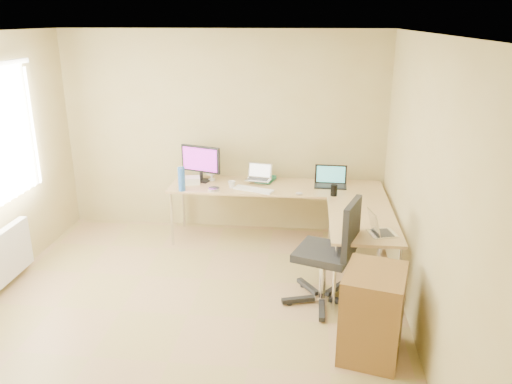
# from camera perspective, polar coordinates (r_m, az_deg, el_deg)

# --- Properties ---
(floor) EXTENTS (4.50, 4.50, 0.00)m
(floor) POSITION_cam_1_polar(r_m,az_deg,el_deg) (5.10, -7.66, -13.48)
(floor) COLOR tan
(floor) RESTS_ON ground
(ceiling) EXTENTS (4.50, 4.50, 0.00)m
(ceiling) POSITION_cam_1_polar(r_m,az_deg,el_deg) (4.31, -9.23, 17.13)
(ceiling) COLOR white
(ceiling) RESTS_ON ground
(wall_back) EXTENTS (4.50, 0.00, 4.50)m
(wall_back) POSITION_cam_1_polar(r_m,az_deg,el_deg) (6.66, -3.71, 6.63)
(wall_back) COLOR tan
(wall_back) RESTS_ON ground
(wall_front) EXTENTS (4.50, 0.00, 4.50)m
(wall_front) POSITION_cam_1_polar(r_m,az_deg,el_deg) (2.63, -20.63, -15.17)
(wall_front) COLOR tan
(wall_front) RESTS_ON ground
(wall_right) EXTENTS (0.00, 4.50, 4.50)m
(wall_right) POSITION_cam_1_polar(r_m,az_deg,el_deg) (4.52, 18.43, -0.38)
(wall_right) COLOR tan
(wall_right) RESTS_ON ground
(desk_main) EXTENTS (2.65, 0.70, 0.73)m
(desk_main) POSITION_cam_1_polar(r_m,az_deg,el_deg) (6.47, 2.23, -2.38)
(desk_main) COLOR tan
(desk_main) RESTS_ON ground
(desk_return) EXTENTS (0.70, 1.30, 0.73)m
(desk_return) POSITION_cam_1_polar(r_m,az_deg,el_deg) (5.58, 11.64, -6.44)
(desk_return) COLOR tan
(desk_return) RESTS_ON ground
(monitor) EXTENTS (0.57, 0.34, 0.47)m
(monitor) POSITION_cam_1_polar(r_m,az_deg,el_deg) (6.52, -6.21, 3.21)
(monitor) COLOR black
(monitor) RESTS_ON desk_main
(book_stack) EXTENTS (0.26, 0.31, 0.04)m
(book_stack) POSITION_cam_1_polar(r_m,az_deg,el_deg) (6.54, 1.11, 1.46)
(book_stack) COLOR #258163
(book_stack) RESTS_ON desk_main
(laptop_center) EXTENTS (0.34, 0.29, 0.20)m
(laptop_center) POSITION_cam_1_polar(r_m,az_deg,el_deg) (6.41, 0.28, 2.22)
(laptop_center) COLOR silver
(laptop_center) RESTS_ON desk_main
(laptop_black) EXTENTS (0.41, 0.31, 0.25)m
(laptop_black) POSITION_cam_1_polar(r_m,az_deg,el_deg) (6.36, 8.39, 1.71)
(laptop_black) COLOR black
(laptop_black) RESTS_ON desk_main
(keyboard) EXTENTS (0.51, 0.30, 0.02)m
(keyboard) POSITION_cam_1_polar(r_m,az_deg,el_deg) (6.18, -0.28, 0.28)
(keyboard) COLOR white
(keyboard) RESTS_ON desk_main
(mouse) EXTENTS (0.09, 0.06, 0.03)m
(mouse) POSITION_cam_1_polar(r_m,az_deg,el_deg) (6.05, 4.88, -0.15)
(mouse) COLOR silver
(mouse) RESTS_ON desk_main
(mug) EXTENTS (0.10, 0.10, 0.09)m
(mug) POSITION_cam_1_polar(r_m,az_deg,el_deg) (6.27, -2.75, 0.85)
(mug) COLOR white
(mug) RESTS_ON desk_main
(cd_stack) EXTENTS (0.18, 0.18, 0.03)m
(cd_stack) POSITION_cam_1_polar(r_m,az_deg,el_deg) (6.19, -4.74, 0.31)
(cd_stack) COLOR #B7B3D2
(cd_stack) RESTS_ON desk_main
(water_bottle) EXTENTS (0.09, 0.09, 0.29)m
(water_bottle) POSITION_cam_1_polar(r_m,az_deg,el_deg) (6.19, -8.35, 1.45)
(water_bottle) COLOR blue
(water_bottle) RESTS_ON desk_main
(papers) EXTENTS (0.30, 0.34, 0.01)m
(papers) POSITION_cam_1_polar(r_m,az_deg,el_deg) (6.61, -7.45, 1.31)
(papers) COLOR white
(papers) RESTS_ON desk_main
(white_box) EXTENTS (0.27, 0.22, 0.08)m
(white_box) POSITION_cam_1_polar(r_m,az_deg,el_deg) (6.48, -7.35, 1.30)
(white_box) COLOR silver
(white_box) RESTS_ON desk_main
(desk_fan) EXTENTS (0.20, 0.20, 0.25)m
(desk_fan) POSITION_cam_1_polar(r_m,az_deg,el_deg) (6.55, -5.00, 2.35)
(desk_fan) COLOR white
(desk_fan) RESTS_ON desk_main
(black_cup) EXTENTS (0.08, 0.08, 0.13)m
(black_cup) POSITION_cam_1_polar(r_m,az_deg,el_deg) (6.04, 8.74, 0.18)
(black_cup) COLOR black
(black_cup) RESTS_ON desk_main
(laptop_return) EXTENTS (0.35, 0.30, 0.20)m
(laptop_return) POSITION_cam_1_polar(r_m,az_deg,el_deg) (5.06, 14.06, -3.59)
(laptop_return) COLOR silver
(laptop_return) RESTS_ON desk_return
(office_chair) EXTENTS (0.85, 0.85, 1.12)m
(office_chair) POSITION_cam_1_polar(r_m,az_deg,el_deg) (5.07, 7.60, -7.18)
(office_chair) COLOR black
(office_chair) RESTS_ON ground
(cabinet) EXTENTS (0.61, 0.69, 0.82)m
(cabinet) POSITION_cam_1_polar(r_m,az_deg,el_deg) (4.48, 12.91, -13.38)
(cabinet) COLOR #9D4C27
(cabinet) RESTS_ON ground
(radiator) EXTENTS (0.09, 0.80, 0.55)m
(radiator) POSITION_cam_1_polar(r_m,az_deg,el_deg) (6.02, -26.15, -6.29)
(radiator) COLOR white
(radiator) RESTS_ON ground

